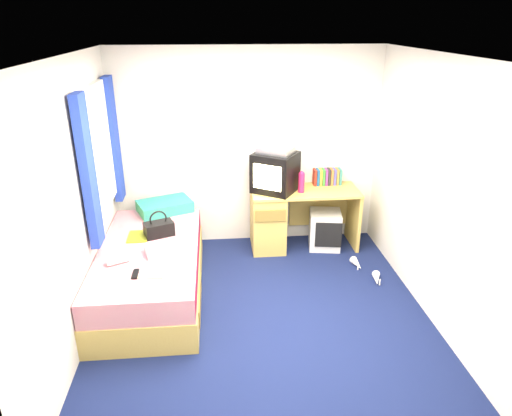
{
  "coord_description": "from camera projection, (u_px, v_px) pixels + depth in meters",
  "views": [
    {
      "loc": [
        -0.4,
        -3.66,
        2.67
      ],
      "look_at": [
        0.01,
        0.7,
        0.84
      ],
      "focal_mm": 32.0,
      "sensor_mm": 36.0,
      "label": 1
    }
  ],
  "objects": [
    {
      "name": "ground",
      "position": [
        262.0,
        315.0,
        4.43
      ],
      "size": [
        3.4,
        3.4,
        0.0
      ],
      "primitive_type": "plane",
      "color": "#0C1438",
      "rests_on": "ground"
    },
    {
      "name": "room_shell",
      "position": [
        263.0,
        173.0,
        3.87
      ],
      "size": [
        3.4,
        3.4,
        3.4
      ],
      "color": "white",
      "rests_on": "ground"
    },
    {
      "name": "bed",
      "position": [
        151.0,
        271.0,
        4.69
      ],
      "size": [
        1.01,
        2.0,
        0.54
      ],
      "color": "tan",
      "rests_on": "ground"
    },
    {
      "name": "pillow",
      "position": [
        165.0,
        206.0,
        5.41
      ],
      "size": [
        0.7,
        0.59,
        0.13
      ],
      "primitive_type": "cube",
      "rotation": [
        0.0,
        0.0,
        0.39
      ],
      "color": "#175D99",
      "rests_on": "bed"
    },
    {
      "name": "desk",
      "position": [
        282.0,
        216.0,
        5.63
      ],
      "size": [
        1.3,
        0.55,
        0.75
      ],
      "color": "tan",
      "rests_on": "ground"
    },
    {
      "name": "storage_cube",
      "position": [
        325.0,
        230.0,
        5.68
      ],
      "size": [
        0.43,
        0.43,
        0.47
      ],
      "primitive_type": "cube",
      "rotation": [
        0.0,
        0.0,
        -0.16
      ],
      "color": "silver",
      "rests_on": "ground"
    },
    {
      "name": "crt_tv",
      "position": [
        275.0,
        172.0,
        5.4
      ],
      "size": [
        0.63,
        0.62,
        0.47
      ],
      "rotation": [
        0.0,
        0.0,
        -0.57
      ],
      "color": "black",
      "rests_on": "desk"
    },
    {
      "name": "vcr",
      "position": [
        276.0,
        150.0,
        5.29
      ],
      "size": [
        0.48,
        0.45,
        0.07
      ],
      "primitive_type": "cube",
      "rotation": [
        0.0,
        0.0,
        -0.56
      ],
      "color": "#ADADAF",
      "rests_on": "crt_tv"
    },
    {
      "name": "book_row",
      "position": [
        327.0,
        177.0,
        5.66
      ],
      "size": [
        0.34,
        0.13,
        0.2
      ],
      "color": "maroon",
      "rests_on": "desk"
    },
    {
      "name": "picture_frame",
      "position": [
        338.0,
        178.0,
        5.72
      ],
      "size": [
        0.03,
        0.12,
        0.14
      ],
      "primitive_type": "cube",
      "rotation": [
        0.0,
        0.0,
        0.09
      ],
      "color": "#321910",
      "rests_on": "desk"
    },
    {
      "name": "pink_water_bottle",
      "position": [
        301.0,
        183.0,
        5.39
      ],
      "size": [
        0.09,
        0.09,
        0.23
      ],
      "primitive_type": "cylinder",
      "rotation": [
        0.0,
        0.0,
        0.29
      ],
      "color": "#D31D52",
      "rests_on": "desk"
    },
    {
      "name": "aerosol_can",
      "position": [
        292.0,
        183.0,
        5.48
      ],
      "size": [
        0.06,
        0.06,
        0.17
      ],
      "primitive_type": "cylinder",
      "rotation": [
        0.0,
        0.0,
        0.24
      ],
      "color": "silver",
      "rests_on": "desk"
    },
    {
      "name": "handbag",
      "position": [
        159.0,
        228.0,
        4.8
      ],
      "size": [
        0.34,
        0.27,
        0.28
      ],
      "rotation": [
        0.0,
        0.0,
        0.38
      ],
      "color": "black",
      "rests_on": "bed"
    },
    {
      "name": "towel",
      "position": [
        160.0,
        250.0,
        4.45
      ],
      "size": [
        0.32,
        0.29,
        0.09
      ],
      "primitive_type": "cube",
      "rotation": [
        0.0,
        0.0,
        0.3
      ],
      "color": "silver",
      "rests_on": "bed"
    },
    {
      "name": "magazine",
      "position": [
        138.0,
        236.0,
        4.79
      ],
      "size": [
        0.21,
        0.28,
        0.01
      ],
      "primitive_type": "cube",
      "rotation": [
        0.0,
        0.0,
        0.02
      ],
      "color": "#D9EB1A",
      "rests_on": "bed"
    },
    {
      "name": "water_bottle",
      "position": [
        118.0,
        260.0,
        4.27
      ],
      "size": [
        0.21,
        0.15,
        0.07
      ],
      "primitive_type": "cylinder",
      "rotation": [
        0.0,
        1.57,
        0.42
      ],
      "color": "silver",
      "rests_on": "bed"
    },
    {
      "name": "colour_swatch_fan",
      "position": [
        151.0,
        277.0,
        4.05
      ],
      "size": [
        0.22,
        0.07,
        0.01
      ],
      "primitive_type": "cube",
      "rotation": [
        0.0,
        0.0,
        -0.03
      ],
      "color": "yellow",
      "rests_on": "bed"
    },
    {
      "name": "remote_control",
      "position": [
        135.0,
        274.0,
        4.09
      ],
      "size": [
        0.05,
        0.16,
        0.02
      ],
      "primitive_type": "cube",
      "rotation": [
        0.0,
        0.0,
        -0.01
      ],
      "color": "black",
      "rests_on": "bed"
    },
    {
      "name": "window_assembly",
      "position": [
        100.0,
        153.0,
        4.58
      ],
      "size": [
        0.11,
        1.42,
        1.4
      ],
      "color": "silver",
      "rests_on": "room_shell"
    },
    {
      "name": "white_heels",
      "position": [
        367.0,
        271.0,
        5.12
      ],
      "size": [
        0.25,
        0.57,
        0.09
      ],
      "color": "white",
      "rests_on": "ground"
    }
  ]
}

